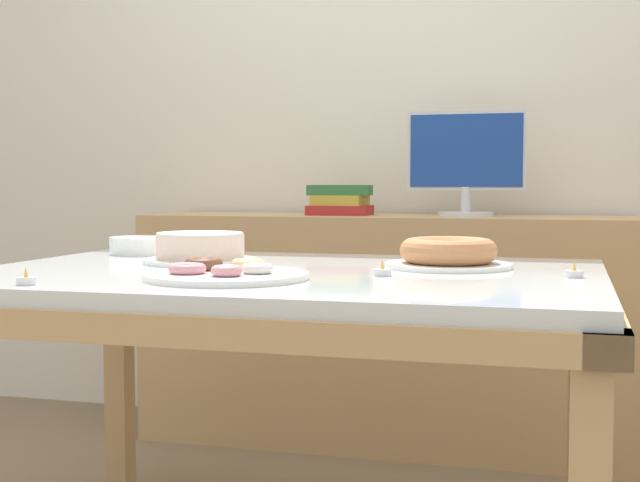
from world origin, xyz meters
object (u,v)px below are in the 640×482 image
book_stack (340,201)px  cake_golden_bundt (448,254)px  cake_chocolate_round (200,249)px  computer_monitor (466,164)px  tealight_right_edge (382,272)px  plate_stack (146,245)px  tealight_left_edge (26,280)px  pastry_platter (225,273)px  tealight_centre (574,273)px

book_stack → cake_golden_bundt: 1.19m
book_stack → cake_chocolate_round: book_stack is taller
computer_monitor → tealight_right_edge: size_ratio=10.60×
plate_stack → tealight_left_edge: plate_stack is taller
computer_monitor → plate_stack: size_ratio=2.02×
computer_monitor → pastry_platter: computer_monitor is taller
pastry_platter → plate_stack: bearing=129.7°
cake_chocolate_round → tealight_centre: size_ratio=7.42×
computer_monitor → tealight_centre: size_ratio=10.60×
plate_stack → tealight_right_edge: 0.90m
tealight_right_edge → book_stack: bearing=108.3°
cake_chocolate_round → tealight_right_edge: size_ratio=7.42×
computer_monitor → book_stack: 0.49m
cake_golden_bundt → plate_stack: cake_golden_bundt is taller
plate_stack → tealight_right_edge: (0.79, -0.43, -0.01)m
plate_stack → tealight_left_edge: 0.80m
cake_golden_bundt → pastry_platter: bearing=-138.6°
pastry_platter → tealight_left_edge: 0.41m
book_stack → tealight_left_edge: book_stack is taller
cake_chocolate_round → tealight_centre: 0.94m
book_stack → cake_golden_bundt: (0.54, -1.05, -0.11)m
computer_monitor → pastry_platter: bearing=-104.2°
computer_monitor → cake_chocolate_round: computer_monitor is taller
cake_golden_bundt → computer_monitor: bearing=94.1°
cake_chocolate_round → cake_golden_bundt: bearing=4.0°
tealight_left_edge → tealight_centre: 1.17m
cake_chocolate_round → tealight_left_edge: cake_chocolate_round is taller
book_stack → plate_stack: (-0.37, -0.86, -0.12)m
tealight_centre → tealight_left_edge: bearing=-157.5°
cake_golden_bundt → tealight_right_edge: (-0.12, -0.24, -0.02)m
cake_chocolate_round → tealight_centre: cake_chocolate_round is taller
computer_monitor → tealight_centre: computer_monitor is taller
cake_golden_bundt → tealight_left_edge: bearing=-142.5°
cake_chocolate_round → tealight_right_edge: 0.56m
cake_chocolate_round → cake_golden_bundt: 0.64m
book_stack → tealight_right_edge: size_ratio=5.97×
book_stack → pastry_platter: (0.11, -1.43, -0.13)m
pastry_platter → plate_stack: size_ratio=1.72×
pastry_platter → tealight_right_edge: (0.32, 0.15, -0.00)m
book_stack → tealight_centre: book_stack is taller
tealight_right_edge → plate_stack: bearing=151.9°
computer_monitor → pastry_platter: 1.50m
tealight_left_edge → tealight_centre: (1.08, 0.45, 0.00)m
book_stack → tealight_centre: size_ratio=5.97×
book_stack → computer_monitor: bearing=-0.2°
pastry_platter → plate_stack: (-0.48, 0.57, 0.01)m
pastry_platter → tealight_centre: 0.77m
computer_monitor → tealight_centre: (0.37, -1.20, -0.27)m
computer_monitor → pastry_platter: (-0.36, -1.43, -0.27)m
cake_chocolate_round → plate_stack: (-0.27, 0.23, -0.01)m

